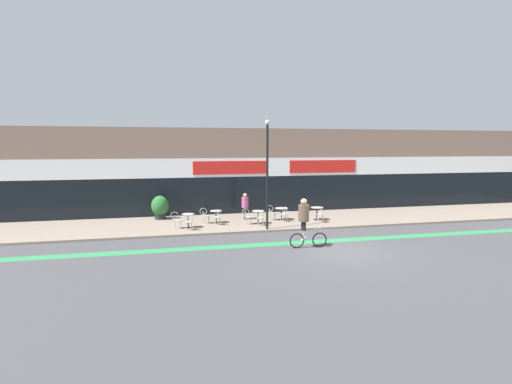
{
  "coord_description": "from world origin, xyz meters",
  "views": [
    {
      "loc": [
        -7.44,
        -15.31,
        4.51
      ],
      "look_at": [
        -2.5,
        5.68,
        2.01
      ],
      "focal_mm": 28.0,
      "sensor_mm": 36.0,
      "label": 1
    }
  ],
  "objects_px": {
    "bistro_table_4": "(317,211)",
    "cafe_chair_2_side": "(247,215)",
    "cafe_chair_3_near": "(285,213)",
    "planter_pot": "(160,207)",
    "cafe_chair_0_near": "(189,221)",
    "cafe_chair_0_side": "(176,219)",
    "bistro_table_2": "(258,215)",
    "cafe_chair_4_near": "(321,213)",
    "cafe_chair_1_near": "(218,216)",
    "lamp_post": "(267,167)",
    "bistro_table_3": "(281,211)",
    "cafe_chair_3_side": "(271,212)",
    "bistro_table_0": "(188,218)",
    "cyclist_0": "(305,218)",
    "bistro_table_1": "(216,214)",
    "cafe_chair_2_near": "(261,217)",
    "pedestrian_near_end": "(245,204)",
    "cafe_chair_1_side": "(205,215)"
  },
  "relations": [
    {
      "from": "cafe_chair_3_near",
      "to": "cafe_chair_0_near",
      "type": "bearing_deg",
      "value": 96.62
    },
    {
      "from": "cafe_chair_1_near",
      "to": "planter_pot",
      "type": "bearing_deg",
      "value": 43.05
    },
    {
      "from": "cafe_chair_3_side",
      "to": "pedestrian_near_end",
      "type": "relative_size",
      "value": 0.57
    },
    {
      "from": "cafe_chair_2_side",
      "to": "cyclist_0",
      "type": "xyz_separation_m",
      "value": [
        1.47,
        -5.25,
        0.69
      ]
    },
    {
      "from": "cafe_chair_0_side",
      "to": "cafe_chair_0_near",
      "type": "bearing_deg",
      "value": -40.98
    },
    {
      "from": "bistro_table_4",
      "to": "cafe_chair_2_side",
      "type": "distance_m",
      "value": 4.33
    },
    {
      "from": "cafe_chair_2_side",
      "to": "cafe_chair_3_near",
      "type": "distance_m",
      "value": 2.28
    },
    {
      "from": "bistro_table_3",
      "to": "cafe_chair_3_near",
      "type": "relative_size",
      "value": 0.87
    },
    {
      "from": "bistro_table_0",
      "to": "lamp_post",
      "type": "distance_m",
      "value": 5.04
    },
    {
      "from": "cafe_chair_1_side",
      "to": "bistro_table_3",
      "type": "bearing_deg",
      "value": -3.32
    },
    {
      "from": "bistro_table_1",
      "to": "cyclist_0",
      "type": "distance_m",
      "value": 6.82
    },
    {
      "from": "bistro_table_3",
      "to": "cafe_chair_3_side",
      "type": "distance_m",
      "value": 0.62
    },
    {
      "from": "bistro_table_4",
      "to": "bistro_table_2",
      "type": "bearing_deg",
      "value": -174.23
    },
    {
      "from": "cafe_chair_0_near",
      "to": "cafe_chair_0_side",
      "type": "height_order",
      "value": "same"
    },
    {
      "from": "cafe_chair_1_near",
      "to": "lamp_post",
      "type": "bearing_deg",
      "value": -131.79
    },
    {
      "from": "cafe_chair_2_side",
      "to": "cafe_chair_4_near",
      "type": "distance_m",
      "value": 4.32
    },
    {
      "from": "bistro_table_4",
      "to": "cyclist_0",
      "type": "distance_m",
      "value": 6.32
    },
    {
      "from": "cafe_chair_0_near",
      "to": "planter_pot",
      "type": "relative_size",
      "value": 0.64
    },
    {
      "from": "cafe_chair_0_near",
      "to": "cafe_chair_4_near",
      "type": "height_order",
      "value": "same"
    },
    {
      "from": "cafe_chair_2_side",
      "to": "lamp_post",
      "type": "height_order",
      "value": "lamp_post"
    },
    {
      "from": "cafe_chair_0_near",
      "to": "lamp_post",
      "type": "relative_size",
      "value": 0.16
    },
    {
      "from": "cafe_chair_4_near",
      "to": "lamp_post",
      "type": "distance_m",
      "value": 4.67
    },
    {
      "from": "cafe_chair_0_near",
      "to": "cafe_chair_0_side",
      "type": "xyz_separation_m",
      "value": [
        -0.62,
        0.63,
        0.0
      ]
    },
    {
      "from": "bistro_table_1",
      "to": "cyclist_0",
      "type": "xyz_separation_m",
      "value": [
        3.13,
        -6.02,
        0.7
      ]
    },
    {
      "from": "bistro_table_4",
      "to": "cafe_chair_2_side",
      "type": "bearing_deg",
      "value": -175.2
    },
    {
      "from": "cafe_chair_2_near",
      "to": "cafe_chair_3_side",
      "type": "height_order",
      "value": "same"
    },
    {
      "from": "bistro_table_2",
      "to": "cafe_chair_4_near",
      "type": "height_order",
      "value": "cafe_chair_4_near"
    },
    {
      "from": "cafe_chair_1_near",
      "to": "cafe_chair_2_near",
      "type": "xyz_separation_m",
      "value": [
        2.28,
        -0.79,
        0.0
      ]
    },
    {
      "from": "bistro_table_1",
      "to": "cyclist_0",
      "type": "bearing_deg",
      "value": -62.52
    },
    {
      "from": "lamp_post",
      "to": "cafe_chair_0_side",
      "type": "bearing_deg",
      "value": 164.7
    },
    {
      "from": "cafe_chair_0_side",
      "to": "cafe_chair_4_near",
      "type": "distance_m",
      "value": 8.23
    },
    {
      "from": "cafe_chair_2_near",
      "to": "cafe_chair_3_side",
      "type": "bearing_deg",
      "value": -35.97
    },
    {
      "from": "bistro_table_3",
      "to": "cafe_chair_3_side",
      "type": "xyz_separation_m",
      "value": [
        -0.62,
        0.01,
        0.0
      ]
    },
    {
      "from": "bistro_table_1",
      "to": "cafe_chair_2_near",
      "type": "bearing_deg",
      "value": -31.64
    },
    {
      "from": "bistro_table_3",
      "to": "cafe_chair_3_near",
      "type": "xyz_separation_m",
      "value": [
        0.01,
        -0.63,
        0.0
      ]
    },
    {
      "from": "cafe_chair_3_near",
      "to": "cafe_chair_3_side",
      "type": "relative_size",
      "value": 1.0
    },
    {
      "from": "planter_pot",
      "to": "cyclist_0",
      "type": "relative_size",
      "value": 0.64
    },
    {
      "from": "cyclist_0",
      "to": "pedestrian_near_end",
      "type": "xyz_separation_m",
      "value": [
        -1.28,
        6.78,
        -0.27
      ]
    },
    {
      "from": "lamp_post",
      "to": "pedestrian_near_end",
      "type": "distance_m",
      "value": 3.89
    },
    {
      "from": "cafe_chair_2_near",
      "to": "bistro_table_1",
      "type": "bearing_deg",
      "value": 56.09
    },
    {
      "from": "cafe_chair_2_side",
      "to": "bistro_table_1",
      "type": "bearing_deg",
      "value": 162.79
    },
    {
      "from": "bistro_table_4",
      "to": "cafe_chair_0_side",
      "type": "distance_m",
      "value": 8.26
    },
    {
      "from": "cafe_chair_3_side",
      "to": "lamp_post",
      "type": "bearing_deg",
      "value": -101.87
    },
    {
      "from": "cyclist_0",
      "to": "planter_pot",
      "type": "bearing_deg",
      "value": 131.83
    },
    {
      "from": "cafe_chair_3_side",
      "to": "pedestrian_near_end",
      "type": "bearing_deg",
      "value": 164.1
    },
    {
      "from": "bistro_table_2",
      "to": "cafe_chair_2_side",
      "type": "distance_m",
      "value": 0.63
    },
    {
      "from": "cafe_chair_0_near",
      "to": "cafe_chair_4_near",
      "type": "xyz_separation_m",
      "value": [
        7.61,
        0.62,
        0.0
      ]
    },
    {
      "from": "bistro_table_4",
      "to": "bistro_table_0",
      "type": "bearing_deg",
      "value": -175.37
    },
    {
      "from": "cafe_chair_0_near",
      "to": "cafe_chair_1_side",
      "type": "relative_size",
      "value": 1.0
    },
    {
      "from": "cafe_chair_3_near",
      "to": "planter_pot",
      "type": "xyz_separation_m",
      "value": [
        -7.04,
        2.54,
        0.22
      ]
    }
  ]
}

